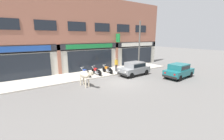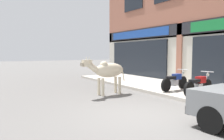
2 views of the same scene
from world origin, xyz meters
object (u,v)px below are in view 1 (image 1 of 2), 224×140
object	(u,v)px
cow	(85,75)
car_1	(134,68)
car_0	(179,70)
utility_pole	(139,46)
pedestrian	(116,63)
motorcycle_2	(107,70)
motorcycle_0	(85,73)
motorcycle_1	(96,71)

from	to	relation	value
cow	car_1	bearing A→B (deg)	4.72
car_0	utility_pole	size ratio (longest dim) A/B	0.64
cow	pedestrian	bearing A→B (deg)	27.35
motorcycle_2	pedestrian	bearing A→B (deg)	2.37
motorcycle_2	utility_pole	size ratio (longest dim) A/B	0.31
cow	car_1	xyz separation A→B (m)	(6.07, 0.50, -0.19)
car_0	cow	bearing A→B (deg)	162.80
cow	motorcycle_0	size ratio (longest dim) A/B	1.19
car_0	car_1	distance (m)	4.53
pedestrian	car_1	bearing A→B (deg)	-66.87
car_0	motorcycle_2	bearing A→B (deg)	134.02
pedestrian	utility_pole	size ratio (longest dim) A/B	0.27
motorcycle_2	motorcycle_0	bearing A→B (deg)	179.34
motorcycle_0	car_1	bearing A→B (deg)	-23.74
car_1	car_0	bearing A→B (deg)	-47.36
car_1	motorcycle_0	distance (m)	5.33
car_0	motorcycle_2	size ratio (longest dim) A/B	2.05
motorcycle_2	utility_pole	bearing A→B (deg)	-10.22
car_0	motorcycle_0	world-z (taller)	car_0
motorcycle_1	pedestrian	bearing A→B (deg)	1.79
motorcycle_0	cow	bearing A→B (deg)	-114.57
car_1	motorcycle_0	world-z (taller)	car_1
car_1	pedestrian	distance (m)	2.37
car_1	pedestrian	bearing A→B (deg)	113.13
pedestrian	utility_pole	world-z (taller)	utility_pole
cow	pedestrian	size ratio (longest dim) A/B	1.34
motorcycle_0	pedestrian	world-z (taller)	pedestrian
cow	pedestrian	xyz separation A→B (m)	(5.15, 2.66, 0.11)
car_1	motorcycle_1	xyz separation A→B (m)	(-3.63, 2.08, -0.29)
motorcycle_2	pedestrian	xyz separation A→B (m)	(1.27, 0.05, 0.60)
cow	motorcycle_2	world-z (taller)	cow
cow	car_0	xyz separation A→B (m)	(9.14, -2.83, -0.19)
car_0	utility_pole	bearing A→B (deg)	103.68
pedestrian	utility_pole	xyz separation A→B (m)	(2.85, -0.79, 1.94)
motorcycle_1	utility_pole	size ratio (longest dim) A/B	0.31
motorcycle_2	utility_pole	xyz separation A→B (m)	(4.11, -0.74, 2.53)
pedestrian	utility_pole	distance (m)	3.53
pedestrian	utility_pole	bearing A→B (deg)	-15.59
car_1	cow	bearing A→B (deg)	-175.28
motorcycle_1	pedestrian	size ratio (longest dim) A/B	1.13
cow	motorcycle_2	xyz separation A→B (m)	(3.88, 2.61, -0.49)
car_0	motorcycle_0	bearing A→B (deg)	145.41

